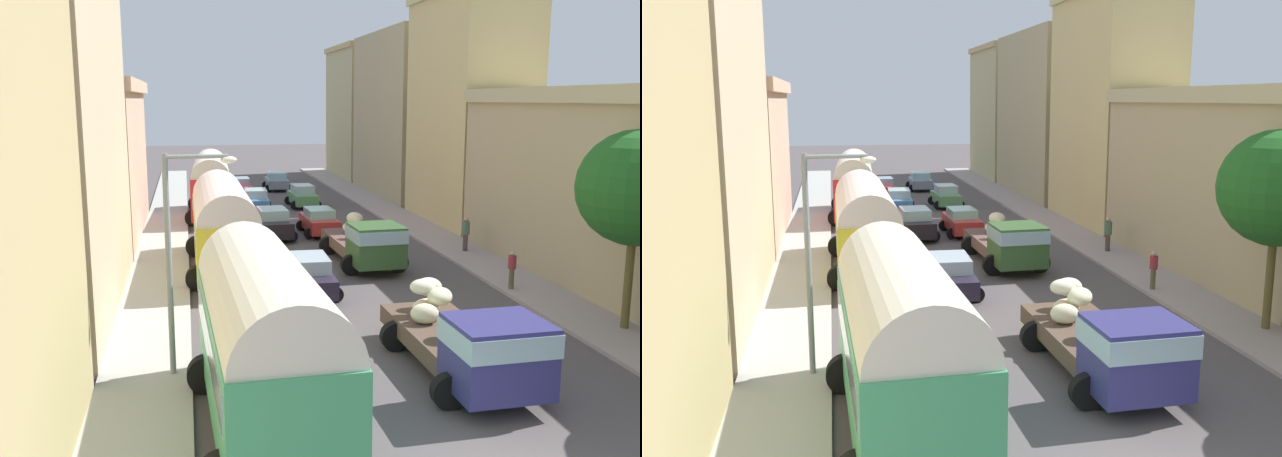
{
  "view_description": "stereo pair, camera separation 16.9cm",
  "coord_description": "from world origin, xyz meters",
  "views": [
    {
      "loc": [
        -5.94,
        -10.58,
        7.47
      ],
      "look_at": [
        0.0,
        19.9,
        1.59
      ],
      "focal_mm": 38.44,
      "sensor_mm": 36.0,
      "label": 1
    },
    {
      "loc": [
        -5.78,
        -10.61,
        7.47
      ],
      "look_at": [
        0.0,
        19.9,
        1.59
      ],
      "focal_mm": 38.44,
      "sensor_mm": 36.0,
      "label": 2
    }
  ],
  "objects": [
    {
      "name": "cargo_truck_0",
      "position": [
        1.25,
        5.57,
        1.19
      ],
      "size": [
        3.28,
        6.85,
        2.24
      ],
      "color": "navy",
      "rests_on": "ground"
    },
    {
      "name": "parked_bus_2",
      "position": [
        -4.48,
        33.17,
        2.28
      ],
      "size": [
        3.41,
        9.33,
        4.1
      ],
      "color": "red",
      "rests_on": "ground"
    },
    {
      "name": "building_right_1",
      "position": [
        11.14,
        15.92,
        4.02
      ],
      "size": [
        5.82,
        14.84,
        7.98
      ],
      "color": "tan",
      "rests_on": "ground"
    },
    {
      "name": "parked_bus_0",
      "position": [
        -4.38,
        3.84,
        2.32
      ],
      "size": [
        3.52,
        8.17,
        4.21
      ],
      "color": "#3C9866",
      "rests_on": "ground"
    },
    {
      "name": "cargo_truck_1",
      "position": [
        1.88,
        18.59,
        1.17
      ],
      "size": [
        3.17,
        7.02,
        2.18
      ],
      "color": "#32542B",
      "rests_on": "ground"
    },
    {
      "name": "building_right_4",
      "position": [
        10.5,
        54.61,
        6.26
      ],
      "size": [
        4.4,
        11.32,
        12.48
      ],
      "color": "tan",
      "rests_on": "ground"
    },
    {
      "name": "building_right_2",
      "position": [
        10.76,
        28.5,
        6.95
      ],
      "size": [
        4.97,
        9.85,
        13.84
      ],
      "color": "tan",
      "rests_on": "ground"
    },
    {
      "name": "pedestrian_0",
      "position": [
        7.34,
        20.29,
        1.04
      ],
      "size": [
        0.52,
        0.52,
        1.82
      ],
      "color": "#4A3E3D",
      "rests_on": "ground"
    },
    {
      "name": "car_4",
      "position": [
        -1.46,
        25.98,
        0.82
      ],
      "size": [
        2.37,
        4.18,
        1.63
      ],
      "color": "black",
      "rests_on": "ground"
    },
    {
      "name": "car_5",
      "position": [
        -1.43,
        35.41,
        0.74
      ],
      "size": [
        2.34,
        3.99,
        1.47
      ],
      "color": "#4587C2",
      "rests_on": "ground"
    },
    {
      "name": "car_2",
      "position": [
        1.37,
        45.89,
        0.75
      ],
      "size": [
        2.28,
        3.78,
        1.5
      ],
      "color": "gray",
      "rests_on": "ground"
    },
    {
      "name": "car_6",
      "position": [
        -1.93,
        42.62,
        0.74
      ],
      "size": [
        2.2,
        3.71,
        1.46
      ],
      "color": "#B32429",
      "rests_on": "ground"
    },
    {
      "name": "ground_plane",
      "position": [
        0.0,
        27.0,
        0.0
      ],
      "size": [
        154.0,
        154.0,
        0.0
      ],
      "primitive_type": "plane",
      "color": "#51494B"
    },
    {
      "name": "building_left_2",
      "position": [
        -11.14,
        28.27,
        4.27
      ],
      "size": [
        5.82,
        13.86,
        8.48
      ],
      "color": "beige",
      "rests_on": "ground"
    },
    {
      "name": "pedestrian_1",
      "position": [
        6.41,
        13.5,
        0.96
      ],
      "size": [
        0.38,
        0.38,
        1.67
      ],
      "color": "brown",
      "rests_on": "ground"
    },
    {
      "name": "sidewalk_right",
      "position": [
        7.25,
        27.0,
        0.07
      ],
      "size": [
        2.5,
        70.0,
        0.14
      ],
      "primitive_type": "cube",
      "color": "#A09291",
      "rests_on": "ground"
    },
    {
      "name": "building_right_3",
      "position": [
        11.42,
        41.29,
        6.27
      ],
      "size": [
        5.84,
        13.96,
        12.55
      ],
      "color": "tan",
      "rests_on": "ground"
    },
    {
      "name": "car_3",
      "position": [
        -1.44,
        14.78,
        0.76
      ],
      "size": [
        2.31,
        4.15,
        1.51
      ],
      "color": "#221C2D",
      "rests_on": "ground"
    },
    {
      "name": "car_0",
      "position": [
        1.24,
        26.48,
        0.75
      ],
      "size": [
        2.27,
        3.96,
        1.47
      ],
      "color": "#B6302D",
      "rests_on": "ground"
    },
    {
      "name": "car_1",
      "position": [
        1.98,
        36.53,
        0.77
      ],
      "size": [
        2.25,
        3.91,
        1.55
      ],
      "color": "#539059",
      "rests_on": "ground"
    },
    {
      "name": "building_left_1",
      "position": [
        -10.85,
        14.3,
        5.79
      ],
      "size": [
        4.71,
        13.16,
        11.58
      ],
      "color": "beige",
      "rests_on": "ground"
    },
    {
      "name": "parked_bus_1",
      "position": [
        -4.47,
        19.11,
        2.21
      ],
      "size": [
        3.37,
        9.8,
        4.02
      ],
      "color": "gold",
      "rests_on": "ground"
    },
    {
      "name": "roadside_tree_1",
      "position": [
        7.9,
        8.46,
        4.72
      ],
      "size": [
        3.68,
        3.68,
        6.58
      ],
      "color": "brown",
      "rests_on": "ground"
    },
    {
      "name": "streetlamp_near",
      "position": [
        -6.22,
        7.44,
        3.71
      ],
      "size": [
        1.93,
        0.28,
        6.11
      ],
      "color": "gray",
      "rests_on": "ground"
    },
    {
      "name": "sidewalk_left",
      "position": [
        -7.25,
        27.0,
        0.07
      ],
      "size": [
        2.5,
        70.0,
        0.14
      ],
      "primitive_type": "cube",
      "color": "#ABAAA3",
      "rests_on": "ground"
    }
  ]
}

